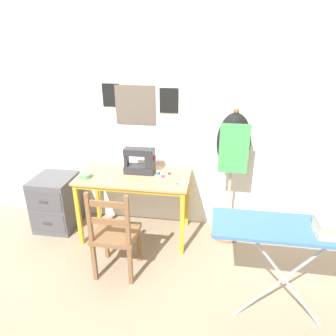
# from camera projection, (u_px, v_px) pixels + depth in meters

# --- Properties ---
(ground_plane) EXTENTS (14.00, 14.00, 0.00)m
(ground_plane) POSITION_uv_depth(u_px,v_px,m) (130.00, 250.00, 3.21)
(ground_plane) COLOR gray
(wall_back) EXTENTS (10.00, 0.07, 2.55)m
(wall_back) POSITION_uv_depth(u_px,v_px,m) (140.00, 118.00, 3.32)
(wall_back) COLOR silver
(wall_back) RESTS_ON ground_plane
(sewing_table) EXTENTS (1.19, 0.61, 0.75)m
(sewing_table) POSITION_uv_depth(u_px,v_px,m) (134.00, 183.00, 3.21)
(sewing_table) COLOR tan
(sewing_table) RESTS_ON ground_plane
(sewing_machine) EXTENTS (0.34, 0.16, 0.30)m
(sewing_machine) POSITION_uv_depth(u_px,v_px,m) (141.00, 162.00, 3.20)
(sewing_machine) COLOR #28282D
(sewing_machine) RESTS_ON sewing_table
(fabric_bowl) EXTENTS (0.12, 0.12, 0.04)m
(fabric_bowl) POSITION_uv_depth(u_px,v_px,m) (86.00, 175.00, 3.13)
(fabric_bowl) COLOR #56895B
(fabric_bowl) RESTS_ON sewing_table
(scissors) EXTENTS (0.11, 0.09, 0.01)m
(scissors) POSITION_uv_depth(u_px,v_px,m) (179.00, 183.00, 3.00)
(scissors) COLOR silver
(scissors) RESTS_ON sewing_table
(thread_spool_near_machine) EXTENTS (0.04, 0.04, 0.04)m
(thread_spool_near_machine) POSITION_uv_depth(u_px,v_px,m) (158.00, 173.00, 3.19)
(thread_spool_near_machine) COLOR #2875C1
(thread_spool_near_machine) RESTS_ON sewing_table
(thread_spool_mid_table) EXTENTS (0.04, 0.04, 0.04)m
(thread_spool_mid_table) POSITION_uv_depth(u_px,v_px,m) (162.00, 176.00, 3.13)
(thread_spool_mid_table) COLOR purple
(thread_spool_mid_table) RESTS_ON sewing_table
(thread_spool_far_edge) EXTENTS (0.04, 0.04, 0.04)m
(thread_spool_far_edge) POSITION_uv_depth(u_px,v_px,m) (169.00, 173.00, 3.20)
(thread_spool_far_edge) COLOR red
(thread_spool_far_edge) RESTS_ON sewing_table
(wooden_chair) EXTENTS (0.40, 0.38, 0.92)m
(wooden_chair) POSITION_uv_depth(u_px,v_px,m) (115.00, 235.00, 2.75)
(wooden_chair) COLOR brown
(wooden_chair) RESTS_ON ground_plane
(filing_cabinet) EXTENTS (0.44, 0.50, 0.63)m
(filing_cabinet) POSITION_uv_depth(u_px,v_px,m) (56.00, 202.00, 3.52)
(filing_cabinet) COLOR #4C4C51
(filing_cabinet) RESTS_ON ground_plane
(dress_form) EXTENTS (0.34, 0.32, 1.47)m
(dress_form) POSITION_uv_depth(u_px,v_px,m) (233.00, 149.00, 3.04)
(dress_form) COLOR #846647
(dress_form) RESTS_ON ground_plane
(ironing_board) EXTENTS (1.11, 0.37, 0.89)m
(ironing_board) POSITION_uv_depth(u_px,v_px,m) (293.00, 233.00, 2.07)
(ironing_board) COLOR #3D6BAD
(ironing_board) RESTS_ON ground_plane
(storage_box) EXTENTS (0.22, 0.18, 0.11)m
(storage_box) POSITION_uv_depth(u_px,v_px,m) (333.00, 227.00, 1.95)
(storage_box) COLOR beige
(storage_box) RESTS_ON ironing_board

